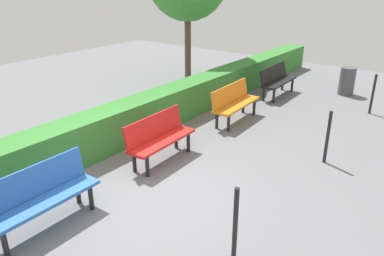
{
  "coord_description": "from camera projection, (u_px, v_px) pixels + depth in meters",
  "views": [
    {
      "loc": [
        3.59,
        3.62,
        3.2
      ],
      "look_at": [
        -1.58,
        -0.29,
        0.55
      ],
      "focal_mm": 34.97,
      "sensor_mm": 36.0,
      "label": 1
    }
  ],
  "objects": [
    {
      "name": "trash_bin",
      "position": [
        347.0,
        81.0,
        10.71
      ],
      "size": [
        0.43,
        0.43,
        0.79
      ],
      "primitive_type": "cylinder",
      "color": "#4C4C51",
      "rests_on": "ground_plane"
    },
    {
      "name": "bench_blue",
      "position": [
        39.0,
        195.0,
        4.98
      ],
      "size": [
        1.6,
        0.48,
        0.86
      ],
      "rotation": [
        0.0,
        0.0,
        0.01
      ],
      "color": "blue",
      "rests_on": "ground_plane"
    },
    {
      "name": "railing_post_near",
      "position": [
        373.0,
        94.0,
        9.17
      ],
      "size": [
        0.06,
        0.06,
        1.0
      ],
      "primitive_type": "cylinder",
      "color": "black",
      "rests_on": "ground_plane"
    },
    {
      "name": "ground_plane",
      "position": [
        146.0,
        195.0,
        5.89
      ],
      "size": [
        21.78,
        21.78,
        0.0
      ],
      "primitive_type": "plane",
      "color": "slate"
    },
    {
      "name": "railing_post_far",
      "position": [
        235.0,
        225.0,
        4.36
      ],
      "size": [
        0.06,
        0.06,
        1.0
      ],
      "primitive_type": "cylinder",
      "color": "black",
      "rests_on": "ground_plane"
    },
    {
      "name": "bench_orange",
      "position": [
        234.0,
        101.0,
        8.71
      ],
      "size": [
        1.61,
        0.53,
        0.86
      ],
      "rotation": [
        0.0,
        0.0,
        0.05
      ],
      "color": "orange",
      "rests_on": "ground_plane"
    },
    {
      "name": "hedge_row",
      "position": [
        118.0,
        125.0,
        7.54
      ],
      "size": [
        17.78,
        0.65,
        0.8
      ],
      "primitive_type": "cube",
      "color": "#387F33",
      "rests_on": "ground_plane"
    },
    {
      "name": "railing_post_mid",
      "position": [
        328.0,
        137.0,
        6.73
      ],
      "size": [
        0.06,
        0.06,
        1.0
      ],
      "primitive_type": "cylinder",
      "color": "black",
      "rests_on": "ground_plane"
    },
    {
      "name": "bench_black",
      "position": [
        277.0,
        79.0,
        10.57
      ],
      "size": [
        1.62,
        0.51,
        0.86
      ],
      "rotation": [
        0.0,
        0.0,
        0.03
      ],
      "color": "black",
      "rests_on": "ground_plane"
    },
    {
      "name": "bench_red",
      "position": [
        159.0,
        136.0,
        6.82
      ],
      "size": [
        1.51,
        0.51,
        0.86
      ],
      "rotation": [
        0.0,
        0.0,
        0.03
      ],
      "color": "red",
      "rests_on": "ground_plane"
    }
  ]
}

